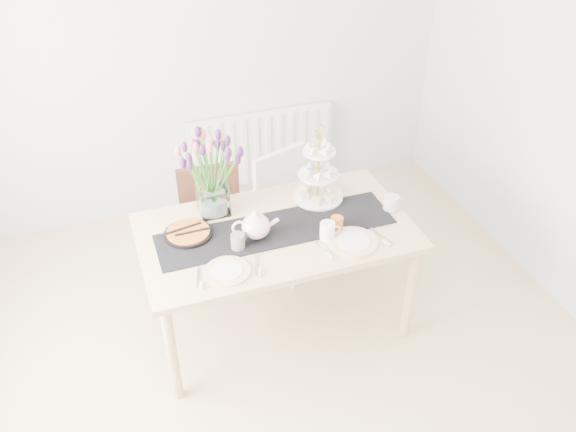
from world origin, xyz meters
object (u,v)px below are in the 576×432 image
object	(u,v)px
mug_white	(327,231)
teapot	(256,226)
chair_brown	(214,219)
chair_white	(289,203)
dining_table	(276,240)
plate_right	(353,242)
mug_grey	(238,242)
mug_orange	(337,224)
tart_tin	(188,233)
cream_jug	(391,203)
tulip_vase	(210,162)
cake_stand	(318,181)
radiator	(261,147)

from	to	relation	value
mug_white	teapot	bearing A→B (deg)	169.31
chair_brown	chair_white	world-z (taller)	chair_white
dining_table	plate_right	distance (m)	0.47
chair_brown	plate_right	distance (m)	1.10
dining_table	chair_brown	bearing A→B (deg)	113.22
mug_grey	mug_orange	xyz separation A→B (m)	(0.59, -0.03, -0.00)
tart_tin	cream_jug	bearing A→B (deg)	-6.74
plate_right	tart_tin	bearing A→B (deg)	156.59
tulip_vase	plate_right	distance (m)	0.95
tulip_vase	mug_orange	size ratio (longest dim) A/B	7.16
cream_jug	mug_orange	size ratio (longest dim) A/B	1.04
dining_table	mug_white	size ratio (longest dim) A/B	15.42
mug_grey	tart_tin	bearing A→B (deg)	107.32
cake_stand	tulip_vase	bearing A→B (deg)	173.48
cream_jug	tulip_vase	bearing A→B (deg)	165.58
cream_jug	mug_orange	world-z (taller)	cream_jug
teapot	plate_right	bearing A→B (deg)	-13.40
mug_grey	mug_white	size ratio (longest dim) A/B	0.91
chair_brown	tart_tin	xyz separation A→B (m)	(-0.25, -0.48, 0.28)
chair_white	tulip_vase	xyz separation A→B (m)	(-0.59, -0.28, 0.60)
dining_table	mug_white	distance (m)	0.33
mug_grey	mug_white	distance (m)	0.51
mug_orange	plate_right	distance (m)	0.16
teapot	tart_tin	bearing A→B (deg)	168.96
cream_jug	mug_white	world-z (taller)	mug_white
chair_brown	mug_white	distance (m)	0.97
cake_stand	cream_jug	size ratio (longest dim) A/B	5.00
radiator	mug_grey	distance (m)	1.74
tart_tin	mug_grey	world-z (taller)	mug_grey
teapot	mug_white	xyz separation A→B (m)	(0.38, -0.14, -0.03)
tulip_vase	plate_right	bearing A→B (deg)	-39.93
cake_stand	chair_brown	bearing A→B (deg)	148.86
tulip_vase	teapot	size ratio (longest dim) A/B	2.43
dining_table	mug_orange	xyz separation A→B (m)	(0.33, -0.12, 0.12)
cream_jug	plate_right	distance (m)	0.43
tart_tin	mug_grey	xyz separation A→B (m)	(0.24, -0.21, 0.03)
mug_grey	plate_right	size ratio (longest dim) A/B	0.33
dining_table	chair_white	bearing A→B (deg)	63.78
radiator	dining_table	bearing A→B (deg)	-103.63
radiator	tart_tin	world-z (taller)	tart_tin
tart_tin	mug_orange	bearing A→B (deg)	-15.71
chair_white	tart_tin	world-z (taller)	chair_white
cream_jug	mug_white	xyz separation A→B (m)	(-0.48, -0.14, 0.01)
chair_white	tulip_vase	bearing A→B (deg)	-174.16
chair_brown	plate_right	xyz separation A→B (m)	(0.63, -0.86, 0.27)
radiator	dining_table	size ratio (longest dim) A/B	0.75
tulip_vase	plate_right	world-z (taller)	tulip_vase
tulip_vase	cream_jug	size ratio (longest dim) A/B	6.87
cream_jug	radiator	bearing A→B (deg)	107.02
radiator	teapot	world-z (taller)	teapot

